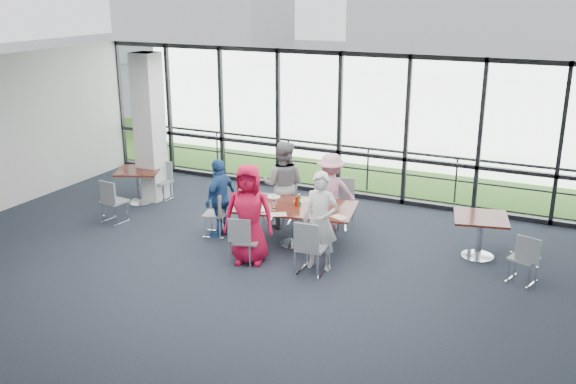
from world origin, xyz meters
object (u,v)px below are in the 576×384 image
at_px(diner_far_left, 283,185).
at_px(chair_main_end, 215,214).
at_px(chair_main_fl, 280,200).
at_px(chair_spare_lb, 161,182).
at_px(diner_far_right, 331,192).
at_px(chair_spare_r, 524,258).
at_px(diner_near_right, 321,221).
at_px(side_table_left, 139,175).
at_px(chair_main_nl, 247,241).
at_px(chair_spare_la, 114,201).
at_px(main_table, 295,212).
at_px(side_table_right, 480,223).
at_px(chair_main_fr, 336,205).
at_px(diner_end, 220,198).
at_px(chair_main_nr, 312,248).
at_px(diner_near_left, 249,214).
at_px(structural_column, 150,128).

bearing_deg(diner_far_left, chair_main_end, 31.42).
xyz_separation_m(chair_main_fl, chair_spare_lb, (-2.97, 0.14, -0.05)).
bearing_deg(diner_far_right, chair_spare_r, 140.86).
bearing_deg(chair_main_end, diner_far_left, 120.51).
height_order(diner_near_right, chair_spare_lb, diner_near_right).
bearing_deg(side_table_left, chair_main_nl, -26.42).
bearing_deg(chair_spare_la, chair_main_fl, 32.25).
height_order(main_table, side_table_right, same).
height_order(side_table_right, chair_main_fr, chair_main_fr).
height_order(chair_main_nl, chair_main_end, chair_main_end).
xyz_separation_m(diner_end, chair_spare_lb, (-2.30, 1.30, -0.34)).
bearing_deg(chair_spare_r, main_table, -160.70).
xyz_separation_m(diner_far_right, chair_spare_r, (3.64, -0.92, -0.34)).
xyz_separation_m(diner_end, chair_main_nr, (2.20, -0.80, -0.30)).
height_order(side_table_left, chair_main_end, chair_main_end).
distance_m(diner_end, chair_spare_lb, 2.67).
bearing_deg(diner_near_left, diner_end, 124.50).
bearing_deg(chair_main_end, diner_end, 81.89).
bearing_deg(structural_column, main_table, -15.54).
xyz_separation_m(chair_main_nl, chair_spare_la, (-3.35, 0.63, 0.02)).
relative_size(chair_main_fr, chair_spare_r, 1.16).
height_order(diner_far_left, chair_spare_lb, diner_far_left).
xyz_separation_m(chair_main_end, chair_spare_r, (5.47, 0.33, -0.01)).
height_order(structural_column, chair_main_fl, structural_column).
distance_m(diner_far_right, chair_spare_lb, 4.03).
height_order(side_table_right, chair_main_nl, chair_main_nl).
bearing_deg(chair_main_end, chair_main_fr, 110.31).
height_order(diner_near_left, chair_spare_r, diner_near_left).
relative_size(side_table_right, diner_far_left, 0.62).
xyz_separation_m(diner_far_left, diner_end, (-0.85, -0.94, -0.11)).
height_order(diner_far_left, chair_main_end, diner_far_left).
bearing_deg(chair_spare_la, chair_main_nl, -4.19).
bearing_deg(diner_far_left, side_table_left, -12.97).
relative_size(main_table, chair_main_fr, 2.43).
height_order(chair_main_nr, chair_main_end, chair_main_nr).
bearing_deg(chair_spare_la, side_table_left, 110.78).
bearing_deg(side_table_right, chair_spare_la, -169.26).
bearing_deg(diner_near_left, chair_main_end, 127.72).
distance_m(chair_main_nl, chair_main_nr, 1.15).
distance_m(chair_main_end, chair_spare_la, 2.20).
xyz_separation_m(chair_main_end, chair_spare_la, (-2.18, -0.25, 0.02)).
xyz_separation_m(side_table_left, chair_main_nl, (3.65, -1.81, -0.22)).
bearing_deg(diner_far_right, side_table_right, 150.92).
height_order(diner_near_right, chair_main_nl, diner_near_right).
height_order(side_table_right, diner_near_right, diner_near_right).
distance_m(diner_far_left, chair_main_nr, 2.24).
height_order(diner_far_right, chair_spare_lb, diner_far_right).
height_order(diner_near_left, diner_near_right, diner_near_left).
relative_size(chair_main_fl, chair_main_fr, 0.97).
bearing_deg(chair_main_nl, main_table, 55.75).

